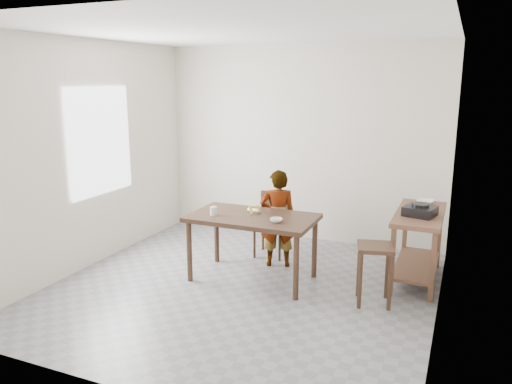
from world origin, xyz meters
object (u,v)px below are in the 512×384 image
at_px(prep_counter, 417,246).
at_px(child, 278,218).
at_px(dining_table, 253,248).
at_px(stool, 374,274).
at_px(dining_chair, 271,225).

bearing_deg(prep_counter, child, -173.33).
distance_m(dining_table, stool, 1.39).
bearing_deg(dining_chair, dining_table, -86.76).
height_order(dining_chair, stool, dining_chair).
relative_size(dining_table, dining_chair, 1.73).
xyz_separation_m(dining_table, prep_counter, (1.72, 0.70, 0.03)).
height_order(dining_table, child, child).
bearing_deg(child, dining_table, 56.24).
distance_m(prep_counter, stool, 0.87).
bearing_deg(stool, prep_counter, 66.95).
bearing_deg(dining_chair, child, -59.67).
xyz_separation_m(prep_counter, stool, (-0.34, -0.79, -0.09)).
relative_size(dining_chair, stool, 1.31).
height_order(prep_counter, dining_chair, dining_chair).
distance_m(prep_counter, child, 1.63).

